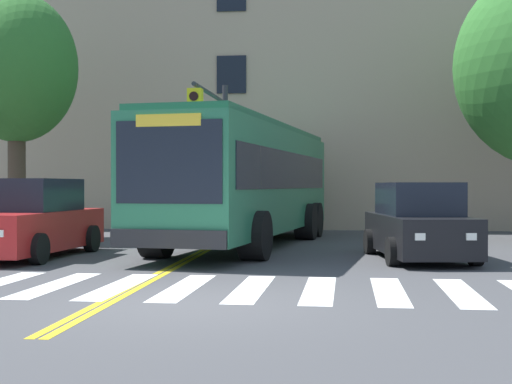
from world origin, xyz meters
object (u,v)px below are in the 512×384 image
object	(u,v)px
street_tree_curbside_small	(16,69)
car_black_far_lane	(418,224)
traffic_light_overhead	(213,133)
car_red_near_lane	(29,221)
city_bus	(247,180)

from	to	relation	value
street_tree_curbside_small	car_black_far_lane	bearing A→B (deg)	-22.79
car_black_far_lane	street_tree_curbside_small	distance (m)	13.24
traffic_light_overhead	car_red_near_lane	bearing A→B (deg)	-140.92
car_black_far_lane	street_tree_curbside_small	size ratio (longest dim) A/B	0.58
car_red_near_lane	car_black_far_lane	size ratio (longest dim) A/B	1.11
traffic_light_overhead	street_tree_curbside_small	bearing A→B (deg)	161.83
car_red_near_lane	traffic_light_overhead	bearing A→B (deg)	39.08
city_bus	traffic_light_overhead	world-z (taller)	traffic_light_overhead
city_bus	car_black_far_lane	world-z (taller)	city_bus
car_red_near_lane	street_tree_curbside_small	bearing A→B (deg)	117.12
car_red_near_lane	street_tree_curbside_small	size ratio (longest dim) A/B	0.64
city_bus	car_black_far_lane	bearing A→B (deg)	-37.02
car_red_near_lane	traffic_light_overhead	size ratio (longest dim) A/B	1.05
car_red_near_lane	car_black_far_lane	bearing A→B (deg)	2.18
car_red_near_lane	city_bus	bearing A→B (deg)	36.97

